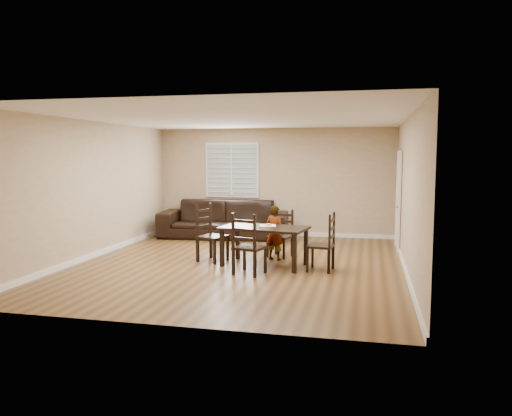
% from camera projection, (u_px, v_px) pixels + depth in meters
% --- Properties ---
extents(ground, '(7.00, 7.00, 0.00)m').
position_uv_depth(ground, '(240.00, 264.00, 9.36)').
color(ground, brown).
rests_on(ground, ground).
extents(room, '(6.04, 7.04, 2.72)m').
position_uv_depth(room, '(243.00, 167.00, 9.33)').
color(room, tan).
rests_on(room, ground).
extents(dining_table, '(1.66, 1.10, 0.72)m').
position_uv_depth(dining_table, '(264.00, 232.00, 9.14)').
color(dining_table, black).
rests_on(dining_table, ground).
extents(chair_near, '(0.53, 0.51, 0.94)m').
position_uv_depth(chair_near, '(283.00, 235.00, 10.06)').
color(chair_near, black).
rests_on(chair_near, ground).
extents(chair_far, '(0.58, 0.56, 1.06)m').
position_uv_depth(chair_far, '(246.00, 247.00, 8.39)').
color(chair_far, black).
rests_on(chair_far, ground).
extents(chair_left, '(0.59, 0.61, 1.10)m').
position_uv_depth(chair_left, '(207.00, 235.00, 9.62)').
color(chair_left, black).
rests_on(chair_left, ground).
extents(chair_right, '(0.48, 0.51, 1.03)m').
position_uv_depth(chair_right, '(328.00, 245.00, 8.72)').
color(chair_right, black).
rests_on(chair_right, ground).
extents(child, '(0.45, 0.37, 1.07)m').
position_uv_depth(child, '(275.00, 233.00, 9.67)').
color(child, gray).
rests_on(child, ground).
extents(napkin, '(0.36, 0.36, 0.00)m').
position_uv_depth(napkin, '(268.00, 225.00, 9.29)').
color(napkin, white).
rests_on(napkin, dining_table).
extents(donut, '(0.11, 0.11, 0.04)m').
position_uv_depth(donut, '(269.00, 224.00, 9.28)').
color(donut, '#C77D47').
rests_on(donut, napkin).
extents(sofa, '(3.22, 1.50, 0.91)m').
position_uv_depth(sofa, '(224.00, 219.00, 12.35)').
color(sofa, black).
rests_on(sofa, ground).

